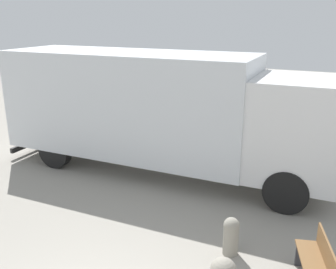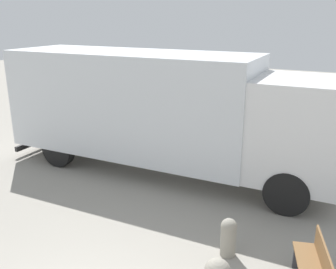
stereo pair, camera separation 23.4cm
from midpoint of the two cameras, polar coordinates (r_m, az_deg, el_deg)
The scene contains 2 objects.
delivery_truck at distance 10.56m, azimuth -2.29°, elevation 4.13°, with size 9.48×2.60×3.40m.
bollard_far_bench at distance 7.37m, azimuth 8.66°, elevation -14.85°, with size 0.31×0.31×0.76m.
Camera 1 is at (2.89, -3.14, 4.35)m, focal length 40.00 mm.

